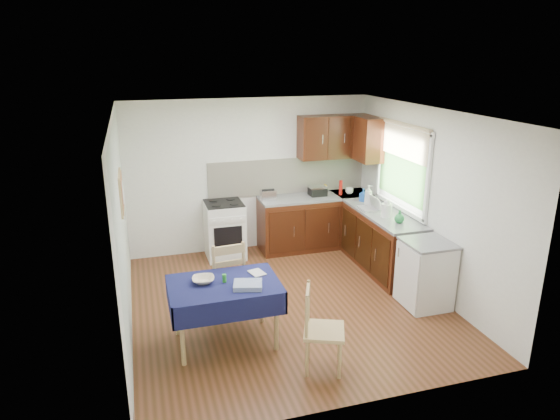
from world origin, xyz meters
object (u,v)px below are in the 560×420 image
object	(u,v)px
dish_rack	(374,207)
kettle	(387,209)
chair_near	(320,326)
toaster	(268,195)
chair_far	(226,276)
dining_table	(224,292)
sandwich_press	(318,191)

from	to	relation	value
dish_rack	kettle	xyz separation A→B (m)	(-0.01, -0.41, 0.09)
chair_near	toaster	xyz separation A→B (m)	(0.33, 3.22, 0.49)
toaster	kettle	size ratio (longest dim) A/B	0.93
toaster	chair_far	bearing A→B (deg)	-103.56
dining_table	dish_rack	size ratio (longest dim) A/B	2.87
sandwich_press	dish_rack	bearing A→B (deg)	-38.20
chair_far	sandwich_press	world-z (taller)	sandwich_press
chair_far	kettle	size ratio (longest dim) A/B	3.90
chair_near	kettle	distance (m)	2.65
dining_table	toaster	distance (m)	2.75
chair_far	dish_rack	bearing A→B (deg)	-164.01
dish_rack	kettle	size ratio (longest dim) A/B	1.63
kettle	dish_rack	bearing A→B (deg)	88.51
sandwich_press	toaster	bearing A→B (deg)	-156.07
toaster	kettle	world-z (taller)	kettle
chair_far	kettle	distance (m)	2.58
sandwich_press	chair_far	bearing A→B (deg)	-114.27
toaster	dish_rack	distance (m)	1.69
chair_far	dish_rack	world-z (taller)	dish_rack
kettle	dining_table	bearing A→B (deg)	-155.94
dining_table	kettle	size ratio (longest dim) A/B	4.67
sandwich_press	dining_table	bearing A→B (deg)	-108.50
kettle	chair_far	bearing A→B (deg)	-167.05
chair_near	kettle	xyz separation A→B (m)	(1.75, 1.92, 0.53)
dining_table	toaster	bearing A→B (deg)	59.26
toaster	sandwich_press	bearing A→B (deg)	18.95
dining_table	chair_far	world-z (taller)	chair_far
dining_table	chair_near	bearing A→B (deg)	-47.16
toaster	sandwich_press	xyz separation A→B (m)	(0.87, 0.05, -0.01)
dish_rack	kettle	distance (m)	0.42
chair_near	dish_rack	world-z (taller)	dish_rack
dining_table	kettle	world-z (taller)	kettle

